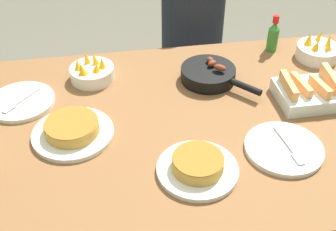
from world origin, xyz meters
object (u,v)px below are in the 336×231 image
object	(u,v)px
frittata_plate_center	(198,166)
fruit_bowl_mango	(92,72)
melon_tray	(315,92)
empty_plate_far_left	(284,148)
skillet	(209,74)
fruit_bowl_citrus	(318,51)
hot_sauce_bottle	(273,35)
person_figure	(191,64)
empty_plate_near_front	(21,102)
frittata_plate_side	(72,130)

from	to	relation	value
frittata_plate_center	fruit_bowl_mango	bearing A→B (deg)	118.12
melon_tray	empty_plate_far_left	world-z (taller)	melon_tray
melon_tray	skillet	distance (m)	0.39
skillet	fruit_bowl_citrus	bearing A→B (deg)	58.61
frittata_plate_center	hot_sauce_bottle	xyz separation A→B (m)	(0.47, 0.65, 0.05)
frittata_plate_center	person_figure	world-z (taller)	person_figure
skillet	person_figure	world-z (taller)	person_figure
empty_plate_near_front	person_figure	bearing A→B (deg)	37.59
frittata_plate_center	frittata_plate_side	xyz separation A→B (m)	(-0.36, 0.22, 0.00)
skillet	frittata_plate_center	world-z (taller)	skillet
frittata_plate_side	person_figure	size ratio (longest dim) A/B	0.22
frittata_plate_center	empty_plate_far_left	xyz separation A→B (m)	(0.28, 0.05, -0.01)
fruit_bowl_mango	person_figure	distance (m)	0.73
skillet	frittata_plate_center	bearing A→B (deg)	-59.73
skillet	frittata_plate_center	xyz separation A→B (m)	(-0.15, -0.46, -0.01)
fruit_bowl_citrus	person_figure	size ratio (longest dim) A/B	0.15
frittata_plate_center	fruit_bowl_citrus	world-z (taller)	fruit_bowl_citrus
empty_plate_near_front	empty_plate_far_left	bearing A→B (deg)	-24.79
empty_plate_far_left	person_figure	distance (m)	1.00
melon_tray	fruit_bowl_mango	size ratio (longest dim) A/B	1.55
hot_sauce_bottle	melon_tray	bearing A→B (deg)	-86.35
skillet	fruit_bowl_mango	distance (m)	0.45
empty_plate_near_front	fruit_bowl_mango	bearing A→B (deg)	24.68
frittata_plate_side	fruit_bowl_mango	bearing A→B (deg)	77.60
empty_plate_near_front	frittata_plate_side	bearing A→B (deg)	-48.13
melon_tray	fruit_bowl_mango	xyz separation A→B (m)	(-0.78, 0.26, -0.00)
fruit_bowl_mango	person_figure	xyz separation A→B (m)	(0.49, 0.46, -0.29)
empty_plate_far_left	frittata_plate_side	bearing A→B (deg)	164.54
melon_tray	fruit_bowl_citrus	size ratio (longest dim) A/B	1.51
melon_tray	fruit_bowl_citrus	world-z (taller)	fruit_bowl_citrus
empty_plate_far_left	hot_sauce_bottle	distance (m)	0.63
melon_tray	frittata_plate_center	size ratio (longest dim) A/B	1.08
person_figure	melon_tray	bearing A→B (deg)	-68.25
melon_tray	empty_plate_near_front	world-z (taller)	melon_tray
fruit_bowl_citrus	person_figure	distance (m)	0.69
melon_tray	frittata_plate_center	xyz separation A→B (m)	(-0.49, -0.28, -0.01)
melon_tray	frittata_plate_center	bearing A→B (deg)	-150.05
melon_tray	frittata_plate_side	world-z (taller)	melon_tray
person_figure	hot_sauce_bottle	bearing A→B (deg)	-53.40
empty_plate_near_front	fruit_bowl_citrus	bearing A→B (deg)	6.08
empty_plate_near_front	person_figure	world-z (taller)	person_figure
empty_plate_far_left	fruit_bowl_mango	xyz separation A→B (m)	(-0.58, 0.50, 0.02)
frittata_plate_center	empty_plate_far_left	distance (m)	0.29
fruit_bowl_citrus	skillet	bearing A→B (deg)	-169.40
empty_plate_near_front	melon_tray	bearing A→B (deg)	-8.11
melon_tray	empty_plate_near_front	size ratio (longest dim) A/B	1.11
frittata_plate_side	hot_sauce_bottle	bearing A→B (deg)	27.06
hot_sauce_bottle	empty_plate_far_left	bearing A→B (deg)	-106.72
empty_plate_near_front	hot_sauce_bottle	world-z (taller)	hot_sauce_bottle
frittata_plate_side	empty_plate_near_front	distance (m)	0.28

